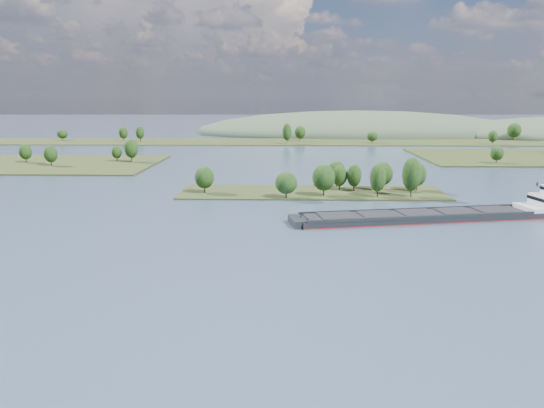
{
  "coord_description": "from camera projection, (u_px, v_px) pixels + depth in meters",
  "views": [
    {
      "loc": [
        -9.64,
        -19.02,
        36.79
      ],
      "look_at": [
        -13.76,
        130.0,
        6.0
      ],
      "focal_mm": 35.0,
      "sensor_mm": 36.0,
      "label": 1
    }
  ],
  "objects": [
    {
      "name": "hill_west",
      "position": [
        358.0,
        133.0,
        513.66
      ],
      "size": [
        320.0,
        160.0,
        44.0
      ],
      "primitive_type": "ellipsoid",
      "color": "#364832",
      "rests_on": "ground"
    },
    {
      "name": "cargo_barge",
      "position": [
        462.0,
        213.0,
        160.61
      ],
      "size": [
        92.67,
        28.95,
        12.49
      ],
      "color": "black",
      "rests_on": "ground"
    },
    {
      "name": "ground",
      "position": [
        322.0,
        233.0,
        143.28
      ],
      "size": [
        1800.0,
        1800.0,
        0.0
      ],
      "primitive_type": "plane",
      "color": "#35475C",
      "rests_on": "ground"
    },
    {
      "name": "back_shoreline",
      "position": [
        311.0,
        141.0,
        416.89
      ],
      "size": [
        900.0,
        60.0,
        16.53
      ],
      "color": "#293316",
      "rests_on": "ground"
    },
    {
      "name": "tree_island",
      "position": [
        330.0,
        184.0,
        199.54
      ],
      "size": [
        100.0,
        32.07,
        15.58
      ],
      "color": "#293316",
      "rests_on": "ground"
    }
  ]
}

